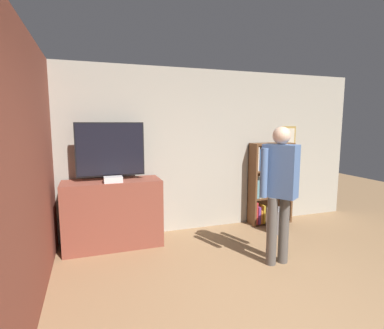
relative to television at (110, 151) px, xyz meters
name	(u,v)px	position (x,y,z in m)	size (l,w,h in m)	color
wall_back	(193,151)	(1.37, 0.32, -0.07)	(6.32, 0.09, 2.70)	#B2AD9E
wall_side_brick	(31,172)	(-0.82, -1.28, -0.07)	(0.06, 4.73, 2.70)	brown
tv_ledge	(113,214)	(0.00, -0.04, -0.92)	(1.40, 0.55, 0.99)	brown
television	(110,151)	(0.00, 0.00, 0.00)	(0.96, 0.22, 0.84)	black
game_console	(113,180)	(0.01, -0.18, -0.39)	(0.25, 0.17, 0.08)	white
bookshelf	(266,183)	(2.71, 0.14, -0.68)	(0.79, 0.28, 1.46)	brown
person	(280,184)	(1.97, -1.31, -0.37)	(0.56, 0.47, 1.77)	#56514C
waste_bin	(277,220)	(2.65, -0.32, -1.22)	(0.36, 0.36, 0.39)	gray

